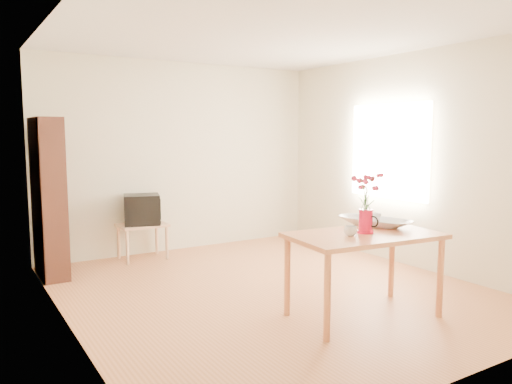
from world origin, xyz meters
TOP-DOWN VIEW (x-y plane):
  - room at (0.03, 0.00)m, footprint 4.50×4.50m
  - table at (0.29, -1.05)m, footprint 1.38×0.88m
  - tv_stand at (-0.70, 1.97)m, footprint 0.60×0.45m
  - bookshelf at (-1.85, 1.75)m, footprint 0.28×0.70m
  - pitcher at (0.31, -1.04)m, footprint 0.14×0.22m
  - flowers at (0.31, -1.04)m, footprint 0.24×0.24m
  - mug at (0.11, -1.07)m, footprint 0.15×0.15m
  - bowl at (0.62, -0.84)m, footprint 0.59×0.59m
  - teacup_a at (0.58, -0.84)m, footprint 0.08×0.08m
  - teacup_b at (0.67, -0.82)m, footprint 0.08×0.08m
  - television at (-0.70, 1.98)m, footprint 0.54×0.52m

SIDE VIEW (x-z plane):
  - tv_stand at x=-0.70m, z-range 0.16..0.62m
  - television at x=-0.70m, z-range 0.46..0.85m
  - table at x=0.29m, z-range 0.29..1.04m
  - mug at x=0.11m, z-range 0.75..0.84m
  - bookshelf at x=-1.85m, z-range -0.06..1.74m
  - pitcher at x=0.31m, z-range 0.74..0.96m
  - teacup_a at x=0.58m, z-range 0.89..0.96m
  - teacup_b at x=0.67m, z-range 0.89..0.96m
  - bowl at x=0.62m, z-range 0.75..1.19m
  - flowers at x=0.31m, z-range 0.95..1.30m
  - room at x=0.03m, z-range -0.95..3.55m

